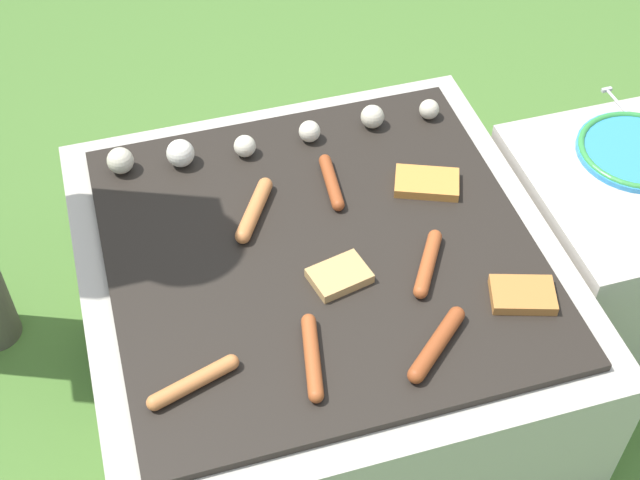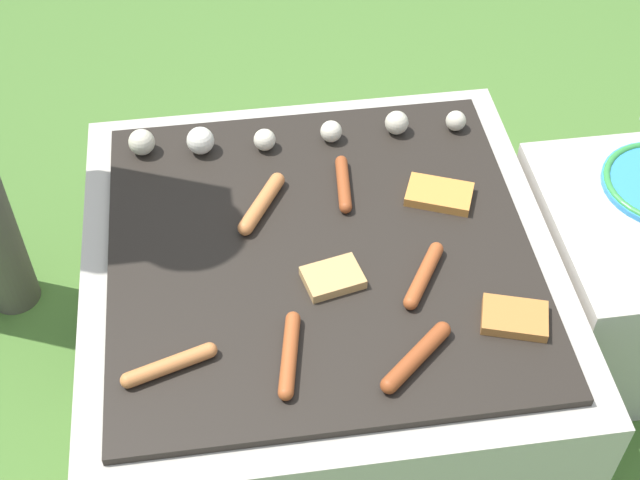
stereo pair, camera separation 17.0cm
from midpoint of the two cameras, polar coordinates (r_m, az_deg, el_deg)
The scene contains 15 objects.
ground_plane at distance 2.01m, azimuth -2.43°, elevation -7.99°, with size 14.00×14.00×0.00m, color #47702D.
grill at distance 1.86m, azimuth -2.62°, elevation -4.63°, with size 0.92×0.92×0.38m.
side_ledge at distance 2.08m, azimuth 16.96°, elevation 0.10°, with size 0.51×0.48×0.38m.
sausage_front_left at distance 1.53m, azimuth -3.69°, elevation -7.67°, with size 0.06×0.18×0.03m.
sausage_back_left at distance 1.55m, azimuth 4.38°, elevation -6.84°, with size 0.14×0.13×0.03m.
sausage_mid_left at distance 1.77m, azimuth -6.97°, elevation 1.79°, with size 0.11×0.16×0.03m.
sausage_back_right at distance 1.53m, azimuth -11.30°, elevation -9.10°, with size 0.17×0.07×0.03m.
sausage_mid_right at distance 1.82m, azimuth -1.93°, elevation 3.59°, with size 0.04×0.16×0.03m.
sausage_front_center at distance 1.67m, azimuth 4.05°, elevation -1.66°, with size 0.10×0.15×0.03m.
bread_slice_left at distance 1.82m, azimuth 4.22°, elevation 3.54°, with size 0.15×0.13×0.02m.
bread_slice_right at distance 1.64m, azimuth 10.00°, elevation -3.64°, with size 0.13×0.11×0.02m.
bread_slice_center at distance 1.65m, azimuth -1.69°, elevation -2.47°, with size 0.12×0.10×0.02m.
mushroom_row at distance 1.91m, azimuth -6.79°, elevation 6.27°, with size 0.73×0.07×0.06m.
plate_colorful at distance 1.98m, azimuth 17.34°, elevation 5.37°, with size 0.25×0.25×0.02m.
fork_utensil at distance 2.08m, azimuth 16.95°, elevation 7.60°, with size 0.02×0.22×0.01m.
Camera 1 is at (-0.32, -1.11, 1.65)m, focal length 50.00 mm.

